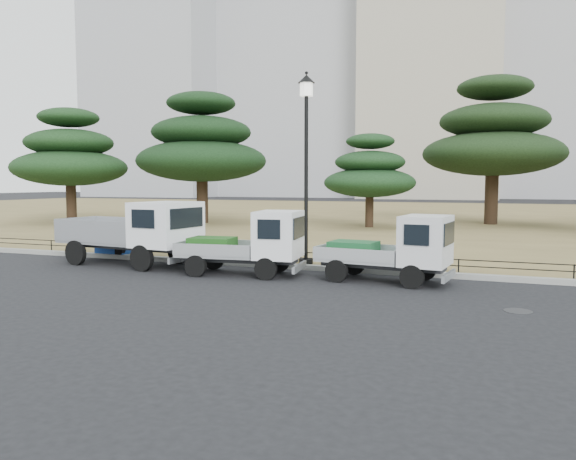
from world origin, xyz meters
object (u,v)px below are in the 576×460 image
at_px(truck_kei_front, 250,243).
at_px(tarp_pile, 117,244).
at_px(truck_kei_rear, 393,249).
at_px(street_lamp, 306,137).
at_px(truck_large, 136,230).

distance_m(truck_kei_front, tarp_pile, 6.60).
relative_size(truck_kei_rear, street_lamp, 0.62).
bearing_deg(truck_kei_rear, truck_large, -174.86).
bearing_deg(tarp_pile, truck_kei_rear, -9.05).
distance_m(truck_large, truck_kei_rear, 8.59).
relative_size(truck_kei_rear, tarp_pile, 2.78).
relative_size(street_lamp, tarp_pile, 4.45).
relative_size(truck_kei_front, tarp_pile, 2.82).
xyz_separation_m(truck_large, truck_kei_rear, (8.59, -0.17, -0.25)).
distance_m(truck_large, truck_kei_front, 4.39).
distance_m(truck_large, street_lamp, 6.42).
height_order(truck_kei_rear, street_lamp, street_lamp).
bearing_deg(truck_kei_front, street_lamp, 51.75).
bearing_deg(tarp_pile, truck_large, -38.02).
bearing_deg(truck_large, street_lamp, 20.75).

